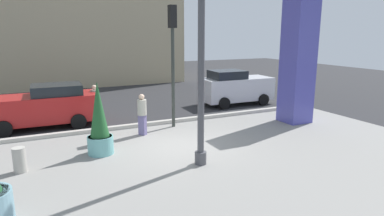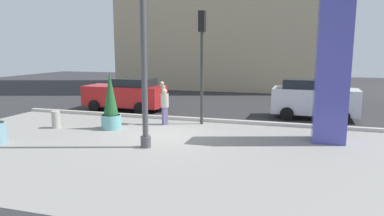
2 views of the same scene
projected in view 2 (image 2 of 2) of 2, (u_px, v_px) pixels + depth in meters
The scene contains 12 objects.
ground_plane at pixel (193, 117), 17.63m from camera, with size 60.00×60.00×0.00m, color #2D2D30.
plaza_pavement at pixel (143, 149), 11.96m from camera, with size 18.00×10.00×0.02m, color gray.
curb_strip at pixel (188, 119), 16.79m from camera, with size 18.00×0.24×0.16m, color #B7B2A8.
lamp_post at pixel (144, 52), 11.64m from camera, with size 0.44×0.44×6.79m.
art_pillar_blue at pixel (332, 66), 12.56m from camera, with size 1.14×1.14×5.61m, color #4C4CAD.
potted_plant_by_pillar at pixel (111, 105), 14.86m from camera, with size 0.85×0.85×2.44m.
concrete_bollard at pixel (56, 120), 15.13m from camera, with size 0.36×0.36×0.75m, color #B2ADA3.
traffic_light_corner at pixel (202, 50), 15.44m from camera, with size 0.28×0.42×5.05m.
car_passing_lane at pixel (126, 94), 19.47m from camera, with size 4.52×2.13×1.81m.
car_intersection at pixel (313, 99), 17.12m from camera, with size 4.08×2.05×1.95m.
pedestrian_crossing at pixel (162, 95), 18.89m from camera, with size 0.49×0.49×1.68m.
pedestrian_by_curb at pixel (165, 105), 15.72m from camera, with size 0.51×0.51×1.65m.
Camera 2 is at (4.91, -12.60, 3.39)m, focal length 32.61 mm.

